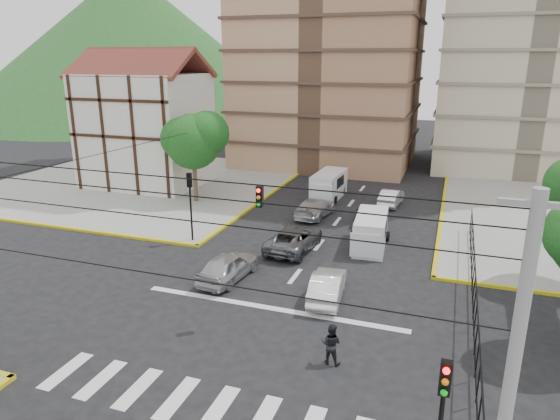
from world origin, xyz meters
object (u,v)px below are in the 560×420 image
at_px(car_white_front_right, 327,286).
at_px(pedestrian_crosswalk, 331,344).
at_px(van_right_lane, 370,233).
at_px(van_left_lane, 328,186).
at_px(car_silver_front_left, 228,266).
at_px(traffic_light_se, 441,413).
at_px(traffic_light_nw, 190,195).

height_order(car_white_front_right, pedestrian_crosswalk, pedestrian_crosswalk).
relative_size(van_right_lane, van_left_lane, 0.95).
height_order(van_left_lane, car_silver_front_left, van_left_lane).
relative_size(van_left_lane, car_white_front_right, 1.20).
xyz_separation_m(van_right_lane, car_white_front_right, (-0.82, -7.42, -0.33)).
distance_m(traffic_light_se, car_silver_front_left, 15.96).
xyz_separation_m(traffic_light_se, van_right_lane, (-4.70, 18.29, -2.10)).
relative_size(traffic_light_se, car_silver_front_left, 1.00).
bearing_deg(pedestrian_crosswalk, van_right_lane, -83.69).
distance_m(traffic_light_se, pedestrian_crosswalk, 7.32).
bearing_deg(van_left_lane, van_right_lane, -60.11).
xyz_separation_m(van_left_lane, car_white_front_right, (4.39, -17.57, -0.39)).
height_order(traffic_light_nw, van_left_lane, traffic_light_nw).
bearing_deg(car_silver_front_left, van_right_lane, -126.77).
relative_size(traffic_light_nw, car_silver_front_left, 1.00).
distance_m(traffic_light_se, van_right_lane, 19.00).
height_order(traffic_light_nw, car_silver_front_left, traffic_light_nw).
xyz_separation_m(traffic_light_nw, van_left_lane, (5.69, 12.84, -2.04)).
distance_m(traffic_light_nw, van_right_lane, 11.42).
distance_m(van_left_lane, car_silver_front_left, 17.21).
height_order(van_right_lane, car_white_front_right, van_right_lane).
bearing_deg(pedestrian_crosswalk, van_left_lane, -72.19).
xyz_separation_m(car_silver_front_left, car_white_front_right, (5.53, -0.40, -0.06)).
bearing_deg(van_right_lane, traffic_light_nw, -170.95).
relative_size(van_right_lane, car_white_front_right, 1.14).
relative_size(van_left_lane, pedestrian_crosswalk, 2.99).
xyz_separation_m(van_right_lane, pedestrian_crosswalk, (0.64, -12.65, -0.18)).
bearing_deg(car_white_front_right, van_left_lane, -82.01).
bearing_deg(car_silver_front_left, van_left_lane, -88.42).
distance_m(car_silver_front_left, pedestrian_crosswalk, 8.98).
distance_m(traffic_light_se, car_white_front_right, 12.43).
height_order(traffic_light_se, pedestrian_crosswalk, traffic_light_se).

